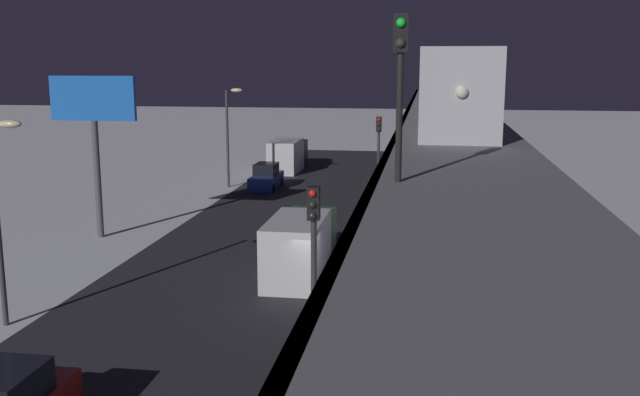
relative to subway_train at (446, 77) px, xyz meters
The scene contains 13 objects.
ground_plane 26.64m from the subway_train, 78.01° to the left, with size 240.00×240.00×0.00m, color white.
avenue_asphalt 28.02m from the subway_train, 67.64° to the left, with size 11.00×98.59×0.01m, color #28282D.
elevated_railway 24.83m from the subway_train, 89.79° to the left, with size 5.00×98.59×6.77m.
subway_train is the anchor object (origin of this frame).
rail_signal 35.58m from the subway_train, 87.12° to the left, with size 0.36×0.41×4.00m.
sedan_blue 15.45m from the subway_train, ahead, with size 1.91×4.75×1.97m.
box_truck 23.70m from the subway_train, 72.60° to the left, with size 2.40×7.40×2.80m.
delivery_van 18.08m from the subway_train, 35.19° to the right, with size 2.40×7.40×2.80m.
traffic_light_near 34.96m from the subway_train, 83.29° to the left, with size 0.32×0.44×6.40m.
traffic_light_mid 11.68m from the subway_train, 68.05° to the left, with size 0.32×0.44×6.40m.
commercial_billboard 25.20m from the subway_train, 40.67° to the left, with size 4.80×0.36×8.90m.
street_lamp_near 34.03m from the subway_train, 61.34° to the left, with size 1.35×0.44×7.65m.
street_lamp_far 16.65m from the subway_train, ahead, with size 1.35×0.44×7.65m.
Camera 1 is at (-4.17, 28.08, 9.67)m, focal length 39.97 mm.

